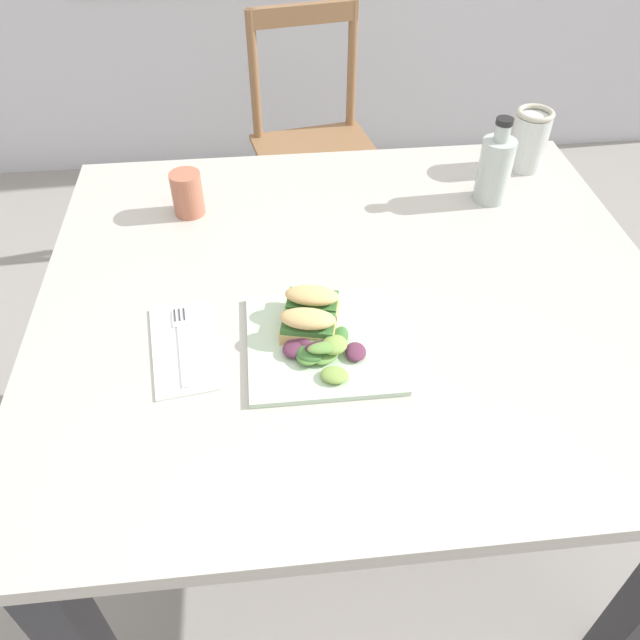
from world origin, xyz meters
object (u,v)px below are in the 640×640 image
object	(u,v)px
cup_extra_side	(187,194)
fork_on_napkin	(182,339)
chair_wooden_far	(315,148)
sandwich_half_back	(312,302)
mason_jar_iced_tea	(529,142)
dining_table	(353,334)
plate_lunch	(322,343)
bottle_cold_brew	(494,172)
sandwich_half_front	(308,325)

from	to	relation	value
cup_extra_side	fork_on_napkin	bearing A→B (deg)	-89.44
chair_wooden_far	sandwich_half_back	bearing A→B (deg)	-95.86
chair_wooden_far	mason_jar_iced_tea	bearing A→B (deg)	-58.58
dining_table	cup_extra_side	bearing A→B (deg)	137.85
plate_lunch	sandwich_half_back	world-z (taller)	sandwich_half_back
fork_on_napkin	bottle_cold_brew	distance (m)	0.75
sandwich_half_back	fork_on_napkin	distance (m)	0.23
dining_table	sandwich_half_back	world-z (taller)	sandwich_half_back
plate_lunch	sandwich_half_back	bearing A→B (deg)	99.20
dining_table	sandwich_half_front	world-z (taller)	sandwich_half_front
mason_jar_iced_tea	cup_extra_side	size ratio (longest dim) A/B	1.50
bottle_cold_brew	mason_jar_iced_tea	world-z (taller)	bottle_cold_brew
plate_lunch	bottle_cold_brew	bearing A→B (deg)	44.94
plate_lunch	mason_jar_iced_tea	distance (m)	0.76
plate_lunch	fork_on_napkin	size ratio (longest dim) A/B	1.34
sandwich_half_front	fork_on_napkin	xyz separation A→B (m)	(-0.21, 0.02, -0.03)
plate_lunch	fork_on_napkin	bearing A→B (deg)	171.85
plate_lunch	chair_wooden_far	bearing A→B (deg)	84.96
chair_wooden_far	fork_on_napkin	distance (m)	1.28
cup_extra_side	sandwich_half_back	bearing A→B (deg)	-57.54
dining_table	plate_lunch	distance (m)	0.20
dining_table	bottle_cold_brew	distance (m)	0.47
sandwich_half_front	sandwich_half_back	world-z (taller)	same
sandwich_half_back	mason_jar_iced_tea	xyz separation A→B (m)	(0.54, 0.47, 0.02)
chair_wooden_far	sandwich_half_back	world-z (taller)	chair_wooden_far
chair_wooden_far	mason_jar_iced_tea	distance (m)	0.89
dining_table	mason_jar_iced_tea	xyz separation A→B (m)	(0.46, 0.40, 0.18)
chair_wooden_far	bottle_cold_brew	distance (m)	0.95
dining_table	sandwich_half_front	size ratio (longest dim) A/B	11.53
sandwich_half_front	sandwich_half_back	distance (m)	0.06
dining_table	sandwich_half_back	xyz separation A→B (m)	(-0.09, -0.07, 0.16)
dining_table	mason_jar_iced_tea	bearing A→B (deg)	40.84
plate_lunch	mason_jar_iced_tea	xyz separation A→B (m)	(0.53, 0.54, 0.06)
cup_extra_side	mason_jar_iced_tea	bearing A→B (deg)	8.28
chair_wooden_far	plate_lunch	xyz separation A→B (m)	(-0.11, -1.23, 0.30)
plate_lunch	fork_on_napkin	xyz separation A→B (m)	(-0.23, 0.03, 0.00)
fork_on_napkin	mason_jar_iced_tea	size ratio (longest dim) A/B	1.33
sandwich_half_front	cup_extra_side	world-z (taller)	cup_extra_side
sandwich_half_back	bottle_cold_brew	size ratio (longest dim) A/B	0.54
plate_lunch	bottle_cold_brew	size ratio (longest dim) A/B	1.33
dining_table	cup_extra_side	size ratio (longest dim) A/B	12.39
fork_on_napkin	mason_jar_iced_tea	distance (m)	0.92
mason_jar_iced_tea	sandwich_half_front	bearing A→B (deg)	-136.59
plate_lunch	fork_on_napkin	world-z (taller)	plate_lunch
bottle_cold_brew	fork_on_napkin	bearing A→B (deg)	-149.73
chair_wooden_far	fork_on_napkin	bearing A→B (deg)	-105.98
plate_lunch	cup_extra_side	distance (m)	0.49
mason_jar_iced_tea	cup_extra_side	distance (m)	0.78
plate_lunch	sandwich_half_front	distance (m)	0.04
sandwich_half_front	bottle_cold_brew	xyz separation A→B (m)	(0.43, 0.40, 0.03)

